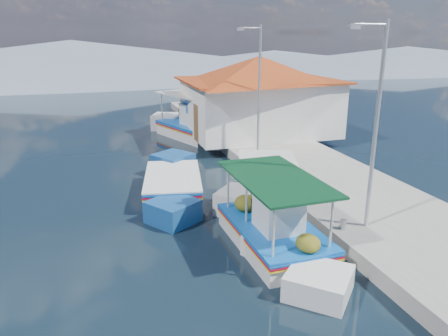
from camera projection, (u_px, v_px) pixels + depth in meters
name	position (u px, v px, depth m)	size (l,w,h in m)	color
ground	(247.00, 304.00, 10.23)	(160.00, 160.00, 0.00)	black
quay	(333.00, 186.00, 17.29)	(5.00, 44.00, 0.50)	#9A9890
bollards	(295.00, 189.00, 15.90)	(0.20, 17.20, 0.30)	#A5A8AD
main_caique	(272.00, 231.00, 12.90)	(2.29, 7.43, 2.44)	white
caique_green_canopy	(265.00, 213.00, 14.49)	(3.18, 5.92, 2.34)	white
caique_blue_hull	(172.00, 186.00, 17.02)	(2.97, 7.01, 1.27)	navy
caique_far	(192.00, 128.00, 26.39)	(4.37, 7.86, 2.94)	white
harbor_building	(259.00, 94.00, 24.82)	(10.49, 10.49, 4.40)	white
lamp_post_near	(374.00, 118.00, 12.17)	(1.21, 0.14, 6.00)	#A5A8AD
lamp_post_far	(257.00, 83.00, 20.37)	(1.21, 0.14, 6.00)	#A5A8AD
mountain_ridge	(156.00, 62.00, 62.49)	(171.40, 96.00, 5.50)	slate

